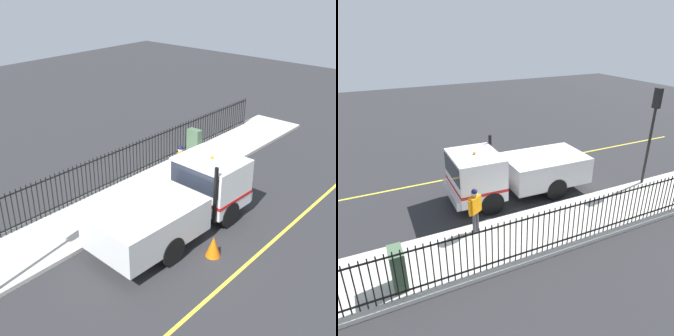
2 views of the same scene
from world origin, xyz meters
The scene contains 9 objects.
ground_plane centered at (0.00, 0.00, 0.00)m, with size 59.45×59.45×0.00m, color #2B2B2D.
sidewalk_slab centered at (3.13, 0.00, 0.07)m, with size 2.72×27.02×0.14m, color beige.
lane_marking centered at (-2.64, 0.00, 0.00)m, with size 0.12×24.32×0.01m, color yellow.
work_truck centered at (0.17, -1.09, 1.22)m, with size 2.57×6.26×2.55m.
worker_standing centered at (2.27, -3.40, 1.19)m, with size 0.44×0.55×1.71m.
iron_fence centered at (4.26, 0.00, 0.92)m, with size 0.04×23.01×1.54m.
traffic_light_near centered at (1.97, 5.04, 3.23)m, with size 0.30×0.21×4.38m.
utility_cabinet centered at (3.79, -6.27, 0.76)m, with size 0.66×0.38×1.23m, color #4C6B4C.
traffic_cone centered at (-1.58, -0.47, 0.35)m, with size 0.49×0.49×0.70m, color orange.
Camera 2 is at (11.38, -6.65, 6.88)m, focal length 34.43 mm.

